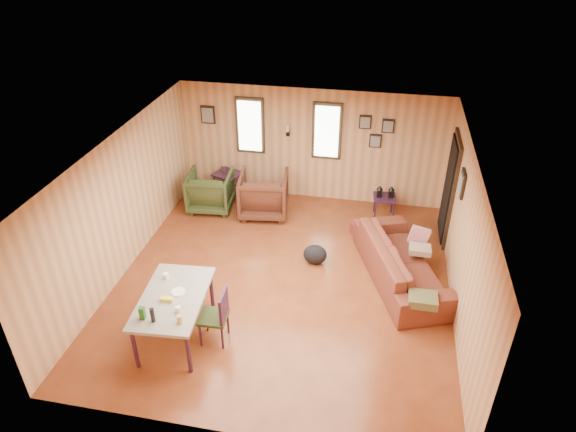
% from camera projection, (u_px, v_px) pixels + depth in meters
% --- Properties ---
extents(room, '(5.54, 6.04, 2.44)m').
position_uv_depth(room, '(297.00, 213.00, 8.29)').
color(room, brown).
rests_on(room, ground).
extents(sofa, '(1.53, 2.54, 0.96)m').
position_uv_depth(sofa, '(402.00, 256.00, 8.52)').
color(sofa, maroon).
rests_on(sofa, ground).
extents(recliner_brown, '(1.06, 1.01, 0.98)m').
position_uv_depth(recliner_brown, '(264.00, 192.00, 10.36)').
color(recliner_brown, '#4F2617').
rests_on(recliner_brown, ground).
extents(recliner_green, '(0.95, 0.90, 0.90)m').
position_uv_depth(recliner_green, '(210.00, 189.00, 10.57)').
color(recliner_green, '#35411D').
rests_on(recliner_green, ground).
extents(end_table, '(0.69, 0.66, 0.69)m').
position_uv_depth(end_table, '(228.00, 181.00, 11.02)').
color(end_table, '#3D1B34').
rests_on(end_table, ground).
extents(side_table, '(0.48, 0.48, 0.71)m').
position_uv_depth(side_table, '(385.00, 196.00, 10.25)').
color(side_table, '#3D1B34').
rests_on(side_table, ground).
extents(cooler, '(0.39, 0.34, 0.23)m').
position_uv_depth(cooler, '(360.00, 228.00, 9.90)').
color(cooler, maroon).
rests_on(cooler, ground).
extents(backpack, '(0.47, 0.39, 0.36)m').
position_uv_depth(backpack, '(315.00, 254.00, 9.06)').
color(backpack, black).
rests_on(backpack, ground).
extents(sofa_pillows, '(0.43, 1.81, 0.38)m').
position_uv_depth(sofa_pillows, '(421.00, 269.00, 8.17)').
color(sofa_pillows, brown).
rests_on(sofa_pillows, sofa).
extents(dining_table, '(0.99, 1.54, 0.97)m').
position_uv_depth(dining_table, '(173.00, 301.00, 7.24)').
color(dining_table, gray).
rests_on(dining_table, ground).
extents(dining_chair, '(0.41, 0.41, 0.88)m').
position_uv_depth(dining_chair, '(218.00, 314.00, 7.29)').
color(dining_chair, '#35411D').
rests_on(dining_chair, ground).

